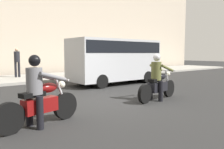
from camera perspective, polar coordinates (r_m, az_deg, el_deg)
ground_plane at (r=7.78m, az=-0.28°, el=-6.51°), size 80.00×80.00×0.00m
sidewalk_slab at (r=14.83m, az=-19.72°, el=-0.88°), size 40.00×4.40×0.14m
building_facade at (r=18.31m, az=-23.75°, el=15.23°), size 40.00×1.40×9.76m
motorcycle_with_rider_gray at (r=5.24m, az=-17.74°, el=-5.42°), size 2.03×0.78×1.57m
motorcycle_with_rider_olive at (r=7.93m, az=11.33°, el=-1.67°), size 2.15×0.75×1.58m
parked_van_silver at (r=11.93m, az=0.78°, el=4.07°), size 4.87×1.96×2.29m
pedestrian_bystander at (r=15.01m, az=-22.64°, el=3.33°), size 0.34×0.34×1.77m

